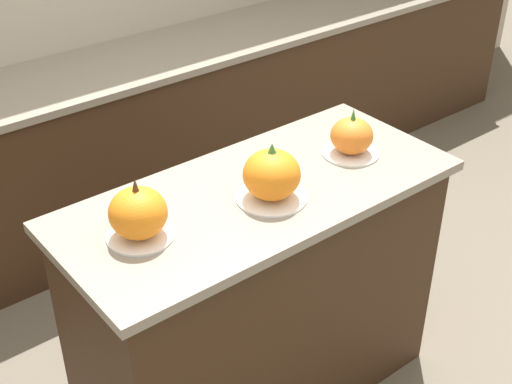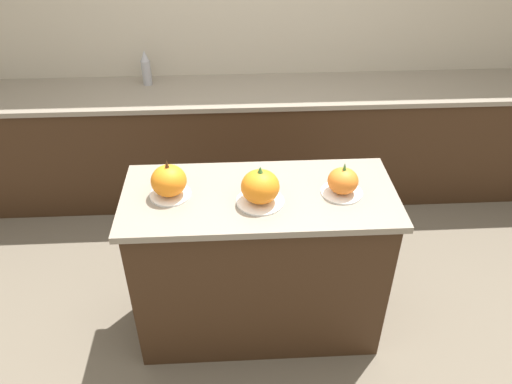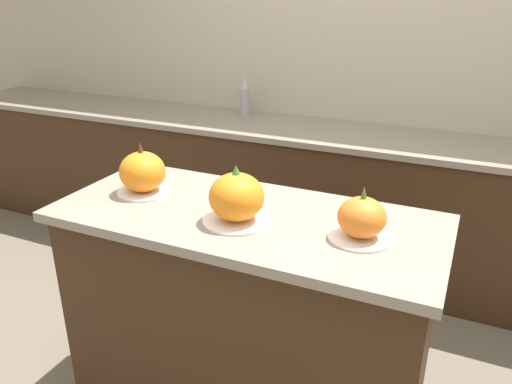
% 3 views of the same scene
% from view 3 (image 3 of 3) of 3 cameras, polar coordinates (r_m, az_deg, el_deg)
% --- Properties ---
extents(wall_back, '(8.00, 0.06, 2.50)m').
position_cam_3_polar(wall_back, '(3.25, 12.42, 14.07)').
color(wall_back, '#B2A893').
rests_on(wall_back, ground_plane).
extents(kitchen_island, '(1.37, 0.61, 0.95)m').
position_cam_3_polar(kitchen_island, '(1.99, -1.13, -15.00)').
color(kitchen_island, '#382314').
rests_on(kitchen_island, ground_plane).
extents(back_counter, '(6.00, 0.60, 0.89)m').
position_cam_3_polar(back_counter, '(3.15, 9.89, -1.17)').
color(back_counter, '#382314').
rests_on(back_counter, ground_plane).
extents(pumpkin_cake_left, '(0.20, 0.20, 0.20)m').
position_cam_3_polar(pumpkin_cake_left, '(1.94, -12.84, 2.13)').
color(pumpkin_cake_left, white).
rests_on(pumpkin_cake_left, kitchen_island).
extents(pumpkin_cake_center, '(0.23, 0.23, 0.20)m').
position_cam_3_polar(pumpkin_cake_center, '(1.66, -2.11, -0.76)').
color(pumpkin_cake_center, white).
rests_on(pumpkin_cake_center, kitchen_island).
extents(pumpkin_cake_right, '(0.21, 0.21, 0.18)m').
position_cam_3_polar(pumpkin_cake_right, '(1.59, 11.98, -3.06)').
color(pumpkin_cake_right, white).
rests_on(pumpkin_cake_right, kitchen_island).
extents(bottle_tall, '(0.07, 0.07, 0.26)m').
position_cam_3_polar(bottle_tall, '(3.35, -1.28, 10.80)').
color(bottle_tall, '#99999E').
rests_on(bottle_tall, back_counter).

